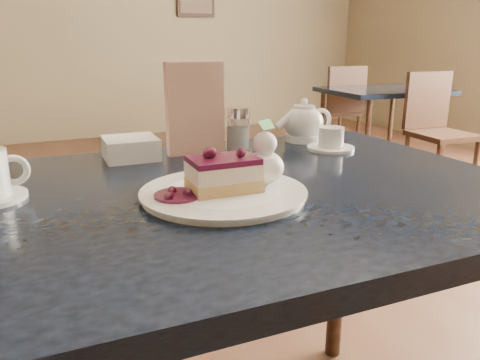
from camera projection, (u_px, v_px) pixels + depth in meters
name	position (u px, v px, depth m)	size (l,w,h in m)	color
main_table	(215.00, 228.00, 0.92)	(1.26, 0.87, 0.77)	black
dessert_plate	(224.00, 193.00, 0.85)	(0.30, 0.30, 0.01)	white
cheesecake_slice	(223.00, 174.00, 0.84)	(0.13, 0.09, 0.06)	tan
whipped_cream	(265.00, 167.00, 0.88)	(0.07, 0.07, 0.06)	white
berry_sauce	(178.00, 195.00, 0.81)	(0.08, 0.08, 0.01)	#4A142D
tea_set	(309.00, 127.00, 1.30)	(0.17, 0.24, 0.11)	white
menu_card	(195.00, 109.00, 1.15)	(0.14, 0.03, 0.23)	beige
sugar_shaker	(238.00, 129.00, 1.19)	(0.06, 0.06, 0.11)	white
napkin_stack	(131.00, 148.00, 1.12)	(0.12, 0.12, 0.05)	white
bg_table_far_right	(377.00, 163.00, 3.96)	(0.98, 1.65, 1.10)	black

